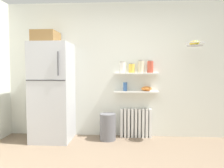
{
  "coord_description": "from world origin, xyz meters",
  "views": [
    {
      "loc": [
        0.15,
        -2.27,
        1.3
      ],
      "look_at": [
        -0.11,
        1.6,
        1.05
      ],
      "focal_mm": 35.07,
      "sensor_mm": 36.0,
      "label": 1
    }
  ],
  "objects_px": {
    "radiator": "(136,123)",
    "shelf_bowl": "(147,89)",
    "storage_jar_2": "(141,66)",
    "storage_jar_1": "(132,68)",
    "hanging_fruit_basket": "(195,44)",
    "storage_jar_3": "(150,67)",
    "refrigerator": "(52,89)",
    "trash_bin": "(108,127)",
    "vase": "(125,87)",
    "storage_jar_0": "(122,67)"
  },
  "relations": [
    {
      "from": "storage_jar_1",
      "to": "trash_bin",
      "type": "height_order",
      "value": "storage_jar_1"
    },
    {
      "from": "radiator",
      "to": "storage_jar_1",
      "type": "relative_size",
      "value": 3.27
    },
    {
      "from": "radiator",
      "to": "trash_bin",
      "type": "height_order",
      "value": "radiator"
    },
    {
      "from": "storage_jar_1",
      "to": "hanging_fruit_basket",
      "type": "xyz_separation_m",
      "value": [
        1.08,
        -0.27,
        0.42
      ]
    },
    {
      "from": "refrigerator",
      "to": "storage_jar_1",
      "type": "distance_m",
      "value": 1.53
    },
    {
      "from": "storage_jar_3",
      "to": "storage_jar_1",
      "type": "bearing_deg",
      "value": -180.0
    },
    {
      "from": "storage_jar_3",
      "to": "hanging_fruit_basket",
      "type": "height_order",
      "value": "hanging_fruit_basket"
    },
    {
      "from": "radiator",
      "to": "vase",
      "type": "xyz_separation_m",
      "value": [
        -0.21,
        -0.03,
        0.71
      ]
    },
    {
      "from": "radiator",
      "to": "storage_jar_3",
      "type": "xyz_separation_m",
      "value": [
        0.26,
        -0.03,
        1.09
      ]
    },
    {
      "from": "radiator",
      "to": "hanging_fruit_basket",
      "type": "xyz_separation_m",
      "value": [
        0.99,
        -0.3,
        1.48
      ]
    },
    {
      "from": "radiator",
      "to": "hanging_fruit_basket",
      "type": "bearing_deg",
      "value": -16.63
    },
    {
      "from": "refrigerator",
      "to": "trash_bin",
      "type": "xyz_separation_m",
      "value": [
        1.02,
        0.05,
        -0.7
      ]
    },
    {
      "from": "trash_bin",
      "to": "hanging_fruit_basket",
      "type": "relative_size",
      "value": 1.49
    },
    {
      "from": "refrigerator",
      "to": "storage_jar_0",
      "type": "height_order",
      "value": "refrigerator"
    },
    {
      "from": "storage_jar_3",
      "to": "trash_bin",
      "type": "relative_size",
      "value": 0.48
    },
    {
      "from": "refrigerator",
      "to": "storage_jar_3",
      "type": "relative_size",
      "value": 8.4
    },
    {
      "from": "storage_jar_1",
      "to": "hanging_fruit_basket",
      "type": "relative_size",
      "value": 0.56
    },
    {
      "from": "vase",
      "to": "hanging_fruit_basket",
      "type": "relative_size",
      "value": 0.49
    },
    {
      "from": "trash_bin",
      "to": "storage_jar_2",
      "type": "bearing_deg",
      "value": 16.29
    },
    {
      "from": "storage_jar_2",
      "to": "trash_bin",
      "type": "xyz_separation_m",
      "value": [
        -0.61,
        -0.18,
        -1.12
      ]
    },
    {
      "from": "trash_bin",
      "to": "storage_jar_0",
      "type": "bearing_deg",
      "value": 34.09
    },
    {
      "from": "refrigerator",
      "to": "radiator",
      "type": "height_order",
      "value": "refrigerator"
    },
    {
      "from": "storage_jar_0",
      "to": "trash_bin",
      "type": "xyz_separation_m",
      "value": [
        -0.27,
        -0.18,
        -1.11
      ]
    },
    {
      "from": "storage_jar_3",
      "to": "shelf_bowl",
      "type": "xyz_separation_m",
      "value": [
        -0.07,
        0.0,
        -0.42
      ]
    },
    {
      "from": "hanging_fruit_basket",
      "to": "storage_jar_2",
      "type": "bearing_deg",
      "value": 163.6
    },
    {
      "from": "refrigerator",
      "to": "storage_jar_3",
      "type": "bearing_deg",
      "value": 7.15
    },
    {
      "from": "radiator",
      "to": "storage_jar_2",
      "type": "xyz_separation_m",
      "value": [
        0.09,
        -0.03,
        1.09
      ]
    },
    {
      "from": "vase",
      "to": "trash_bin",
      "type": "xyz_separation_m",
      "value": [
        -0.32,
        -0.18,
        -0.74
      ]
    },
    {
      "from": "storage_jar_0",
      "to": "hanging_fruit_basket",
      "type": "height_order",
      "value": "hanging_fruit_basket"
    },
    {
      "from": "vase",
      "to": "storage_jar_3",
      "type": "bearing_deg",
      "value": 0.0
    },
    {
      "from": "refrigerator",
      "to": "hanging_fruit_basket",
      "type": "xyz_separation_m",
      "value": [
        2.54,
        -0.04,
        0.81
      ]
    },
    {
      "from": "hanging_fruit_basket",
      "to": "vase",
      "type": "bearing_deg",
      "value": 167.49
    },
    {
      "from": "shelf_bowl",
      "to": "storage_jar_2",
      "type": "bearing_deg",
      "value": 180.0
    },
    {
      "from": "hanging_fruit_basket",
      "to": "storage_jar_1",
      "type": "bearing_deg",
      "value": 166.14
    },
    {
      "from": "storage_jar_1",
      "to": "shelf_bowl",
      "type": "distance_m",
      "value": 0.48
    },
    {
      "from": "storage_jar_0",
      "to": "trash_bin",
      "type": "distance_m",
      "value": 1.15
    },
    {
      "from": "refrigerator",
      "to": "trash_bin",
      "type": "relative_size",
      "value": 4.07
    },
    {
      "from": "storage_jar_1",
      "to": "shelf_bowl",
      "type": "relative_size",
      "value": 0.92
    },
    {
      "from": "refrigerator",
      "to": "radiator",
      "type": "xyz_separation_m",
      "value": [
        1.55,
        0.26,
        -0.66
      ]
    },
    {
      "from": "trash_bin",
      "to": "vase",
      "type": "bearing_deg",
      "value": 29.41
    },
    {
      "from": "refrigerator",
      "to": "storage_jar_3",
      "type": "height_order",
      "value": "refrigerator"
    },
    {
      "from": "storage_jar_0",
      "to": "storage_jar_1",
      "type": "xyz_separation_m",
      "value": [
        0.17,
        -0.0,
        -0.02
      ]
    },
    {
      "from": "storage_jar_1",
      "to": "storage_jar_2",
      "type": "height_order",
      "value": "storage_jar_2"
    },
    {
      "from": "radiator",
      "to": "shelf_bowl",
      "type": "distance_m",
      "value": 0.7
    },
    {
      "from": "radiator",
      "to": "storage_jar_2",
      "type": "relative_size",
      "value": 2.51
    },
    {
      "from": "storage_jar_3",
      "to": "refrigerator",
      "type": "bearing_deg",
      "value": -172.85
    },
    {
      "from": "radiator",
      "to": "storage_jar_3",
      "type": "height_order",
      "value": "storage_jar_3"
    },
    {
      "from": "refrigerator",
      "to": "radiator",
      "type": "distance_m",
      "value": 1.71
    },
    {
      "from": "storage_jar_1",
      "to": "storage_jar_3",
      "type": "height_order",
      "value": "storage_jar_3"
    },
    {
      "from": "storage_jar_0",
      "to": "hanging_fruit_basket",
      "type": "distance_m",
      "value": 1.34
    }
  ]
}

